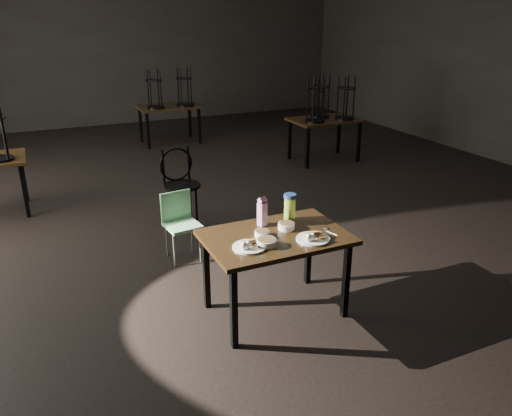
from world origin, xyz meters
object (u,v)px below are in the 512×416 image
juice_carton (262,212)px  bentwood_chair (180,180)px  water_bottle (290,207)px  main_table (276,243)px  school_chair (180,220)px

juice_carton → bentwood_chair: (-0.13, 2.11, -0.32)m
juice_carton → bentwood_chair: size_ratio=0.28×
juice_carton → water_bottle: juice_carton is taller
main_table → juice_carton: 0.31m
main_table → school_chair: main_table is taller
main_table → bentwood_chair: 2.35m
juice_carton → school_chair: 1.29m
bentwood_chair → water_bottle: bearing=-83.5°
bentwood_chair → school_chair: (-0.29, -0.96, -0.12)m
juice_carton → school_chair: juice_carton is taller
water_bottle → bentwood_chair: water_bottle is taller
bentwood_chair → school_chair: bentwood_chair is taller
school_chair → juice_carton: bearing=-76.7°
juice_carton → water_bottle: (0.28, 0.01, 0.00)m
bentwood_chair → main_table: bearing=-90.8°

